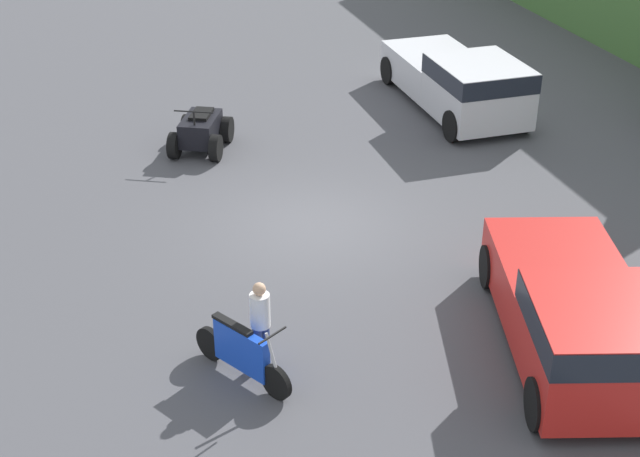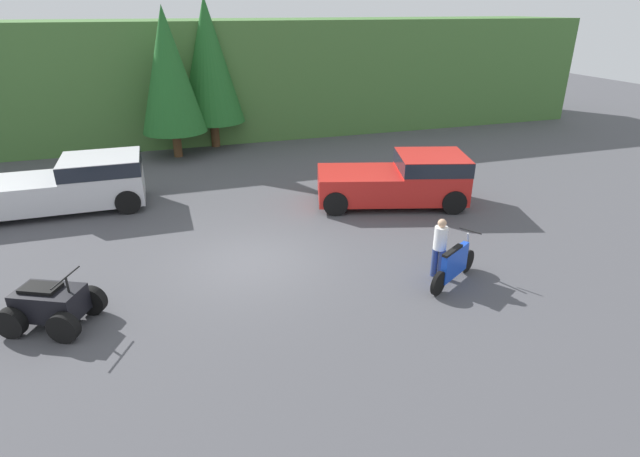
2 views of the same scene
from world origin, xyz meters
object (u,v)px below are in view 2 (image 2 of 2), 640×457
(dirt_bike, at_px, (454,265))
(quad_atv, at_px, (51,305))
(pickup_truck_red, at_px, (404,178))
(pickup_truck_second, at_px, (71,183))
(rider_person, at_px, (440,246))

(dirt_bike, bearing_deg, quad_atv, 142.32)
(pickup_truck_red, xyz_separation_m, quad_atv, (-10.68, -4.38, -0.45))
(pickup_truck_second, relative_size, rider_person, 3.50)
(pickup_truck_red, bearing_deg, quad_atv, -141.54)
(pickup_truck_red, distance_m, pickup_truck_second, 11.47)
(pickup_truck_second, bearing_deg, rider_person, -40.34)
(dirt_bike, height_order, rider_person, rider_person)
(pickup_truck_red, height_order, rider_person, pickup_truck_red)
(pickup_truck_red, xyz_separation_m, rider_person, (-1.52, -5.08, -0.07))
(pickup_truck_second, relative_size, quad_atv, 2.53)
(dirt_bike, xyz_separation_m, rider_person, (-0.24, 0.38, 0.39))
(pickup_truck_red, bearing_deg, dirt_bike, -87.12)
(quad_atv, xyz_separation_m, rider_person, (9.16, -0.69, 0.39))
(pickup_truck_red, distance_m, dirt_bike, 5.63)
(pickup_truck_second, xyz_separation_m, quad_atv, (0.39, -7.39, -0.46))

